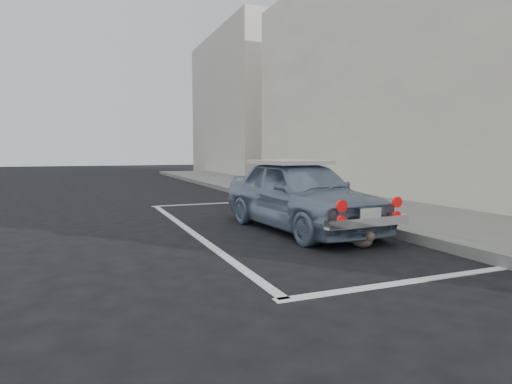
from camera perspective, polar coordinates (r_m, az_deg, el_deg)
ground at (r=4.71m, az=11.19°, el=-10.67°), size 80.00×80.00×0.00m
sidewalk at (r=8.21m, az=22.27°, el=-3.58°), size 2.80×40.00×0.15m
shop_building at (r=11.97m, az=27.01°, el=15.34°), size 3.50×18.00×7.00m
building_far at (r=25.51m, az=-1.81°, el=11.43°), size 3.50×10.00×8.00m
pline_rear at (r=4.63m, az=19.97°, el=-11.13°), size 3.00×0.12×0.01m
pline_front at (r=10.78m, az=-5.85°, el=-1.55°), size 3.00×0.12×0.01m
pline_side at (r=7.08m, az=-8.73°, el=-5.20°), size 0.12×7.00×0.01m
retro_coupe at (r=7.12m, az=5.87°, el=-0.25°), size 1.64×3.57×1.18m
cat at (r=6.00m, az=14.00°, el=-6.04°), size 0.29×0.50×0.27m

